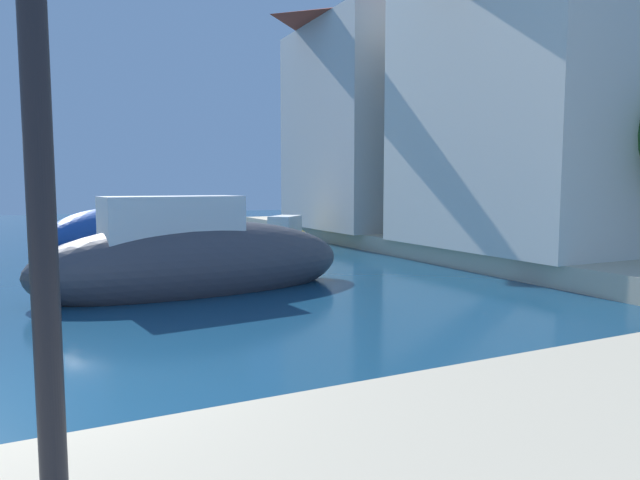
{
  "coord_description": "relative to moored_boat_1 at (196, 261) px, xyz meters",
  "views": [
    {
      "loc": [
        0.64,
        -5.92,
        2.11
      ],
      "look_at": [
        7.68,
        8.45,
        0.57
      ],
      "focal_mm": 31.62,
      "sensor_mm": 36.0,
      "label": 1
    }
  ],
  "objects": [
    {
      "name": "moored_boat_1",
      "position": [
        0.0,
        0.0,
        0.0
      ],
      "size": [
        6.59,
        2.65,
        2.32
      ],
      "rotation": [
        0.0,
        0.0,
        0.1
      ],
      "color": "#3F3F47",
      "rests_on": "ground"
    },
    {
      "name": "waterfront_building_annex",
      "position": [
        9.66,
        7.82,
        4.32
      ],
      "size": [
        7.09,
        6.6,
        8.71
      ],
      "color": "beige",
      "rests_on": "quay_promenade"
    },
    {
      "name": "moored_boat_5",
      "position": [
        -0.72,
        9.33,
        -0.11
      ],
      "size": [
        5.17,
        5.08,
        1.75
      ],
      "rotation": [
        0.0,
        0.0,
        0.77
      ],
      "color": "#1E479E",
      "rests_on": "ground"
    },
    {
      "name": "waterfront_building_main",
      "position": [
        9.66,
        -0.04,
        4.23
      ],
      "size": [
        6.75,
        6.86,
        8.53
      ],
      "color": "silver",
      "rests_on": "quay_promenade"
    },
    {
      "name": "quay_promenade",
      "position": [
        0.97,
        -5.65,
        -0.35
      ],
      "size": [
        44.0,
        32.0,
        0.5
      ],
      "color": "beige",
      "rests_on": "ground"
    },
    {
      "name": "moored_boat_8",
      "position": [
        4.58,
        6.17,
        -0.25
      ],
      "size": [
        2.89,
        3.0,
        1.32
      ],
      "rotation": [
        0.0,
        0.0,
        0.82
      ],
      "color": "gold",
      "rests_on": "ground"
    }
  ]
}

